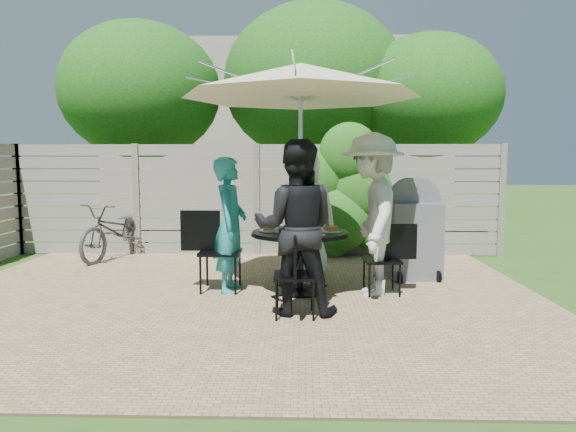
{
  "coord_description": "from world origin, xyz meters",
  "views": [
    {
      "loc": [
        0.75,
        -5.44,
        1.55
      ],
      "look_at": [
        0.58,
        0.71,
        0.9
      ],
      "focal_mm": 32.0,
      "sensor_mm": 36.0,
      "label": 1
    }
  ],
  "objects_px": {
    "umbrella": "(301,80)",
    "person_right": "(372,215)",
    "person_left": "(230,225)",
    "plate_extra": "(315,233)",
    "plate_front": "(298,234)",
    "syrup_jug": "(295,224)",
    "plate_left": "(270,229)",
    "patio_table": "(300,250)",
    "bbq_grill": "(413,233)",
    "glass_right": "(323,225)",
    "person_back": "(304,213)",
    "plate_back": "(302,226)",
    "person_front": "(296,228)",
    "bicycle": "(118,231)",
    "glass_left": "(277,226)",
    "coffee_cup": "(310,224)",
    "chair_back": "(304,257)",
    "glass_back": "(293,223)",
    "chair_right": "(383,274)",
    "plate_right": "(331,230)",
    "chair_left": "(219,268)"
  },
  "relations": [
    {
      "from": "plate_back",
      "to": "person_front",
      "type": "bearing_deg",
      "value": -93.01
    },
    {
      "from": "glass_back",
      "to": "glass_right",
      "type": "bearing_deg",
      "value": -26.01
    },
    {
      "from": "person_left",
      "to": "patio_table",
      "type": "bearing_deg",
      "value": -90.0
    },
    {
      "from": "syrup_jug",
      "to": "plate_left",
      "type": "bearing_deg",
      "value": -173.55
    },
    {
      "from": "glass_right",
      "to": "chair_right",
      "type": "bearing_deg",
      "value": -11.36
    },
    {
      "from": "plate_extra",
      "to": "glass_left",
      "type": "xyz_separation_m",
      "value": [
        -0.43,
        0.22,
        0.05
      ]
    },
    {
      "from": "plate_right",
      "to": "bicycle",
      "type": "height_order",
      "value": "bicycle"
    },
    {
      "from": "plate_extra",
      "to": "coffee_cup",
      "type": "xyz_separation_m",
      "value": [
        -0.05,
        0.52,
        0.04
      ]
    },
    {
      "from": "chair_back",
      "to": "plate_front",
      "type": "distance_m",
      "value": 1.42
    },
    {
      "from": "patio_table",
      "to": "plate_back",
      "type": "height_order",
      "value": "plate_back"
    },
    {
      "from": "person_back",
      "to": "plate_back",
      "type": "distance_m",
      "value": 0.48
    },
    {
      "from": "plate_front",
      "to": "glass_left",
      "type": "height_order",
      "value": "glass_left"
    },
    {
      "from": "person_front",
      "to": "bbq_grill",
      "type": "relative_size",
      "value": 1.31
    },
    {
      "from": "person_right",
      "to": "glass_right",
      "type": "distance_m",
      "value": 0.59
    },
    {
      "from": "patio_table",
      "to": "bicycle",
      "type": "distance_m",
      "value": 3.59
    },
    {
      "from": "plate_right",
      "to": "glass_right",
      "type": "relative_size",
      "value": 1.86
    },
    {
      "from": "glass_back",
      "to": "syrup_jug",
      "type": "distance_m",
      "value": 0.21
    },
    {
      "from": "plate_back",
      "to": "chair_back",
      "type": "bearing_deg",
      "value": 87.15
    },
    {
      "from": "plate_left",
      "to": "plate_extra",
      "type": "height_order",
      "value": "same"
    },
    {
      "from": "umbrella",
      "to": "person_right",
      "type": "relative_size",
      "value": 1.53
    },
    {
      "from": "glass_left",
      "to": "coffee_cup",
      "type": "distance_m",
      "value": 0.48
    },
    {
      "from": "chair_back",
      "to": "chair_right",
      "type": "height_order",
      "value": "chair_back"
    },
    {
      "from": "plate_front",
      "to": "bicycle",
      "type": "relative_size",
      "value": 0.15
    },
    {
      "from": "person_back",
      "to": "plate_extra",
      "type": "relative_size",
      "value": 7.29
    },
    {
      "from": "person_back",
      "to": "bicycle",
      "type": "distance_m",
      "value": 3.25
    },
    {
      "from": "umbrella",
      "to": "plate_front",
      "type": "bearing_deg",
      "value": -93.01
    },
    {
      "from": "person_back",
      "to": "bicycle",
      "type": "relative_size",
      "value": 1.01
    },
    {
      "from": "plate_right",
      "to": "syrup_jug",
      "type": "height_order",
      "value": "syrup_jug"
    },
    {
      "from": "glass_left",
      "to": "bicycle",
      "type": "xyz_separation_m",
      "value": [
        -2.65,
        2.18,
        -0.35
      ]
    },
    {
      "from": "umbrella",
      "to": "glass_right",
      "type": "height_order",
      "value": "umbrella"
    },
    {
      "from": "person_right",
      "to": "glass_back",
      "type": "relative_size",
      "value": 13.43
    },
    {
      "from": "person_back",
      "to": "plate_front",
      "type": "distance_m",
      "value": 1.2
    },
    {
      "from": "person_left",
      "to": "plate_back",
      "type": "height_order",
      "value": "person_left"
    },
    {
      "from": "plate_extra",
      "to": "syrup_jug",
      "type": "relative_size",
      "value": 1.5
    },
    {
      "from": "person_front",
      "to": "plate_extra",
      "type": "xyz_separation_m",
      "value": [
        0.21,
        0.52,
        -0.12
      ]
    },
    {
      "from": "chair_right",
      "to": "plate_extra",
      "type": "relative_size",
      "value": 3.49
    },
    {
      "from": "patio_table",
      "to": "person_left",
      "type": "height_order",
      "value": "person_left"
    },
    {
      "from": "umbrella",
      "to": "plate_front",
      "type": "relative_size",
      "value": 11.1
    },
    {
      "from": "chair_right",
      "to": "plate_back",
      "type": "distance_m",
      "value": 1.15
    },
    {
      "from": "glass_left",
      "to": "glass_right",
      "type": "bearing_deg",
      "value": 18.99
    },
    {
      "from": "plate_left",
      "to": "chair_back",
      "type": "bearing_deg",
      "value": 66.61
    },
    {
      "from": "plate_right",
      "to": "bbq_grill",
      "type": "xyz_separation_m",
      "value": [
        1.12,
        0.8,
        -0.15
      ]
    },
    {
      "from": "plate_left",
      "to": "plate_right",
      "type": "relative_size",
      "value": 1.0
    },
    {
      "from": "patio_table",
      "to": "bbq_grill",
      "type": "xyz_separation_m",
      "value": [
        1.48,
        0.78,
        0.1
      ]
    },
    {
      "from": "person_left",
      "to": "glass_right",
      "type": "xyz_separation_m",
      "value": [
        1.09,
        0.05,
        0.01
      ]
    },
    {
      "from": "patio_table",
      "to": "plate_front",
      "type": "xyz_separation_m",
      "value": [
        -0.02,
        -0.36,
        0.25
      ]
    },
    {
      "from": "person_left",
      "to": "plate_extra",
      "type": "relative_size",
      "value": 6.69
    },
    {
      "from": "chair_right",
      "to": "person_right",
      "type": "distance_m",
      "value": 0.7
    },
    {
      "from": "chair_left",
      "to": "syrup_jug",
      "type": "relative_size",
      "value": 6.12
    },
    {
      "from": "chair_right",
      "to": "bbq_grill",
      "type": "relative_size",
      "value": 0.62
    }
  ]
}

